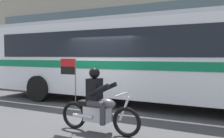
# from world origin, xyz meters

# --- Properties ---
(ground_plane) EXTENTS (60.00, 60.00, 0.00)m
(ground_plane) POSITION_xyz_m (0.00, 0.00, 0.00)
(ground_plane) COLOR #3D3D3F
(sidewalk_curb) EXTENTS (28.00, 3.80, 0.15)m
(sidewalk_curb) POSITION_xyz_m (0.00, 5.10, 0.07)
(sidewalk_curb) COLOR gray
(sidewalk_curb) RESTS_ON ground_plane
(lane_center_stripe) EXTENTS (26.60, 0.14, 0.01)m
(lane_center_stripe) POSITION_xyz_m (0.00, -0.60, 0.00)
(lane_center_stripe) COLOR silver
(lane_center_stripe) RESTS_ON ground_plane
(transit_bus) EXTENTS (12.93, 2.88, 3.22)m
(transit_bus) POSITION_xyz_m (1.09, 1.19, 1.88)
(transit_bus) COLOR silver
(transit_bus) RESTS_ON ground_plane
(motorcycle_with_rider) EXTENTS (2.20, 0.64, 1.78)m
(motorcycle_with_rider) POSITION_xyz_m (1.28, -2.45, 0.67)
(motorcycle_with_rider) COLOR black
(motorcycle_with_rider) RESTS_ON ground_plane
(fire_hydrant) EXTENTS (0.22, 0.30, 0.75)m
(fire_hydrant) POSITION_xyz_m (-1.30, 3.82, 0.52)
(fire_hydrant) COLOR red
(fire_hydrant) RESTS_ON sidewalk_curb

